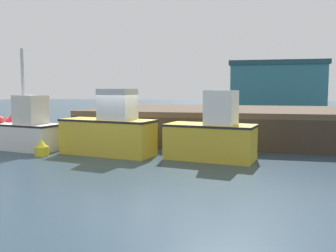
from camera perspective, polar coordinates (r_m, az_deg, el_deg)
name	(u,v)px	position (r m, az deg, el deg)	size (l,w,h in m)	color
ground	(120,157)	(15.30, -7.43, -4.83)	(120.00, 160.00, 0.10)	#283D4C
pier	(217,114)	(19.86, 7.58, 1.86)	(13.45, 8.17, 1.69)	brown
fishing_boat_near_left	(25,129)	(17.90, -21.20, -0.48)	(3.58, 2.16, 4.52)	silver
fishing_boat_near_right	(109,131)	(15.54, -9.03, -0.71)	(4.23, 2.18, 2.74)	gold
fishing_boat_mid	(212,135)	(14.40, 6.83, -1.35)	(3.67, 2.14, 2.69)	gold
warehouse	(276,87)	(43.54, 16.36, 5.73)	(10.35, 5.58, 5.84)	#2D6B7A
mooring_buoy_foreground	(42,149)	(16.06, -18.89, -3.32)	(0.56, 0.56, 0.67)	yellow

